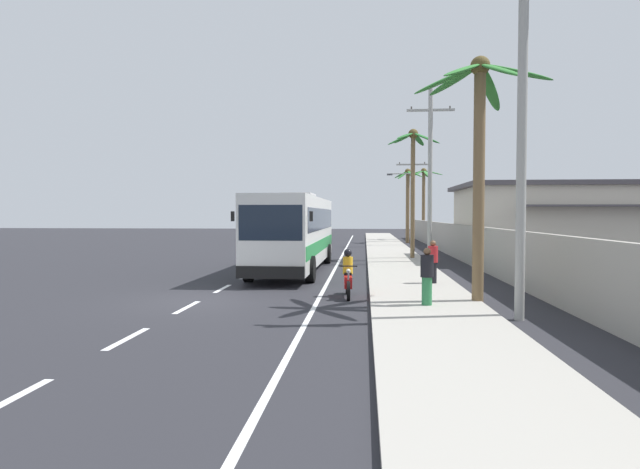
% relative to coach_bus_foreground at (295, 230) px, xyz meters
% --- Properties ---
extents(ground_plane, '(160.00, 160.00, 0.00)m').
position_rel_coach_bus_foreground_xyz_m(ground_plane, '(-1.79, -8.88, -1.92)').
color(ground_plane, '#28282D').
extents(sidewalk_kerb, '(3.20, 90.00, 0.14)m').
position_rel_coach_bus_foreground_xyz_m(sidewalk_kerb, '(5.01, 1.12, -1.85)').
color(sidewalk_kerb, '#A8A399').
rests_on(sidewalk_kerb, ground).
extents(lane_markings, '(3.75, 71.00, 0.01)m').
position_rel_coach_bus_foreground_xyz_m(lane_markings, '(0.43, 5.72, -1.91)').
color(lane_markings, white).
rests_on(lane_markings, ground).
extents(boundary_wall, '(0.24, 60.00, 2.05)m').
position_rel_coach_bus_foreground_xyz_m(boundary_wall, '(8.81, 5.12, -0.89)').
color(boundary_wall, '#9E998E').
rests_on(boundary_wall, ground).
extents(coach_bus_foreground, '(2.99, 12.44, 3.68)m').
position_rel_coach_bus_foreground_xyz_m(coach_bus_foreground, '(0.00, 0.00, 0.00)').
color(coach_bus_foreground, silver).
rests_on(coach_bus_foreground, ground).
extents(coach_bus_far_lane, '(3.14, 11.17, 3.58)m').
position_rel_coach_bus_foreground_xyz_m(coach_bus_far_lane, '(-3.55, 31.55, -0.05)').
color(coach_bus_far_lane, white).
rests_on(coach_bus_far_lane, ground).
extents(motorcycle_beside_bus, '(0.56, 1.96, 1.53)m').
position_rel_coach_bus_foreground_xyz_m(motorcycle_beside_bus, '(2.71, -7.73, -1.29)').
color(motorcycle_beside_bus, black).
rests_on(motorcycle_beside_bus, ground).
extents(pedestrian_near_kerb, '(0.36, 0.36, 1.55)m').
position_rel_coach_bus_foreground_xyz_m(pedestrian_near_kerb, '(5.72, -5.14, -0.97)').
color(pedestrian_near_kerb, black).
rests_on(pedestrian_near_kerb, sidewalk_kerb).
extents(pedestrian_midwalk, '(0.36, 0.36, 1.58)m').
position_rel_coach_bus_foreground_xyz_m(pedestrian_midwalk, '(4.96, -9.85, -0.96)').
color(pedestrian_midwalk, '#2D7A47').
rests_on(pedestrian_midwalk, sidewalk_kerb).
extents(utility_pole_nearest, '(2.00, 0.24, 9.05)m').
position_rel_coach_bus_foreground_xyz_m(utility_pole_nearest, '(7.09, -11.08, 2.80)').
color(utility_pole_nearest, '#9E9E99').
rests_on(utility_pole_nearest, ground).
extents(utility_pole_mid, '(2.51, 0.24, 9.25)m').
position_rel_coach_bus_foreground_xyz_m(utility_pole_mid, '(6.70, 3.84, 2.94)').
color(utility_pole_mid, '#9E9E99').
rests_on(utility_pole_mid, ground).
extents(utility_pole_far, '(3.28, 0.24, 8.31)m').
position_rel_coach_bus_foreground_xyz_m(utility_pole_far, '(7.00, 18.76, 2.51)').
color(utility_pole_far, '#9E9E99').
rests_on(utility_pole_far, ground).
extents(palm_nearest, '(3.59, 3.62, 7.23)m').
position_rel_coach_bus_foreground_xyz_m(palm_nearest, '(9.10, 28.54, 3.05)').
color(palm_nearest, brown).
rests_on(palm_nearest, ground).
extents(palm_second, '(3.05, 2.79, 7.53)m').
position_rel_coach_bus_foreground_xyz_m(palm_second, '(5.99, 6.12, 3.74)').
color(palm_second, brown).
rests_on(palm_second, ground).
extents(palm_third, '(2.69, 2.90, 6.86)m').
position_rel_coach_bus_foreground_xyz_m(palm_third, '(7.21, 24.55, 2.60)').
color(palm_third, brown).
rests_on(palm_third, ground).
extents(palm_fourth, '(3.87, 3.50, 7.17)m').
position_rel_coach_bus_foreground_xyz_m(palm_fourth, '(6.50, -8.96, 3.08)').
color(palm_fourth, brown).
rests_on(palm_fourth, ground).
extents(roadside_building, '(13.21, 8.70, 4.32)m').
position_rel_coach_bus_foreground_xyz_m(roadside_building, '(15.17, 5.88, 0.26)').
color(roadside_building, beige).
rests_on(roadside_building, ground).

